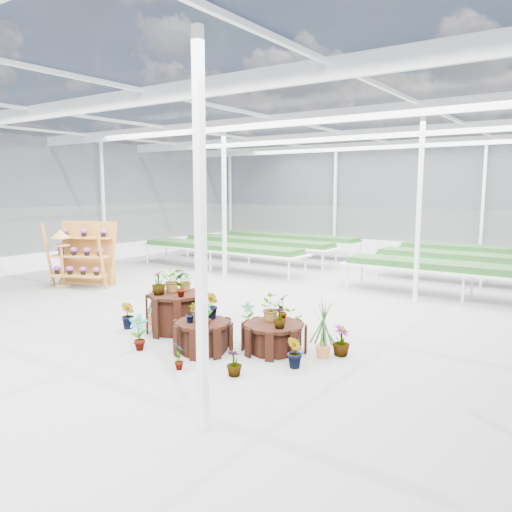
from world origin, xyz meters
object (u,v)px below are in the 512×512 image
Objects in this scene: shelf_rack at (81,254)px; plinth_mid at (203,337)px; plinth_low at (274,337)px; plinth_tall at (176,313)px; bird_table at (62,258)px.

plinth_mid is at bearing -42.58° from shelf_rack.
plinth_low is (1.00, 0.70, -0.02)m from plinth_mid.
plinth_tall is 1.35m from plinth_mid.
plinth_mid is 7.05m from shelf_rack.
shelf_rack is at bearing 160.01° from plinth_mid.
plinth_mid is at bearing -145.01° from plinth_low.
plinth_tall reaches higher than plinth_mid.
plinth_mid is 0.54× the size of shelf_rack.
plinth_tall is 5.71m from shelf_rack.
plinth_low is (2.20, 0.10, -0.14)m from plinth_tall.
plinth_tall is 1.12× the size of plinth_mid.
shelf_rack reaches higher than plinth_mid.
plinth_tall reaches higher than plinth_low.
shelf_rack is (-6.60, 2.40, 0.65)m from plinth_mid.
shelf_rack is 1.12× the size of bird_table.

